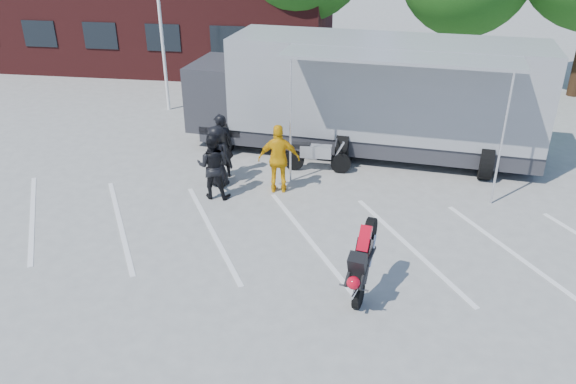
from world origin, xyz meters
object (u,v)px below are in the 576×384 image
(spectator_leather_a, at_px, (217,156))
(spectator_hivis, at_px, (279,159))
(parked_motorcycle, at_px, (317,171))
(transporter_truck, at_px, (364,152))
(spectator_leather_b, at_px, (221,146))
(spectator_leather_c, at_px, (213,166))
(stunt_bike_rider, at_px, (365,289))

(spectator_leather_a, relative_size, spectator_hivis, 0.91)
(parked_motorcycle, relative_size, spectator_leather_a, 1.16)
(transporter_truck, relative_size, parked_motorcycle, 5.59)
(transporter_truck, xyz_separation_m, spectator_leather_b, (-4.12, -2.54, 0.97))
(transporter_truck, distance_m, spectator_leather_c, 5.63)
(spectator_hivis, bearing_deg, transporter_truck, -133.21)
(spectator_hivis, bearing_deg, stunt_bike_rider, 112.47)
(spectator_leather_c, height_order, spectator_hivis, spectator_hivis)
(transporter_truck, relative_size, stunt_bike_rider, 6.33)
(stunt_bike_rider, bearing_deg, spectator_leather_c, 151.55)
(spectator_leather_b, xyz_separation_m, spectator_leather_c, (0.13, -1.32, -0.04))
(parked_motorcycle, xyz_separation_m, spectator_leather_c, (-2.62, -2.12, 0.92))
(spectator_leather_b, bearing_deg, spectator_leather_a, 73.21)
(transporter_truck, bearing_deg, spectator_leather_c, -129.87)
(parked_motorcycle, relative_size, stunt_bike_rider, 1.13)
(spectator_leather_c, bearing_deg, spectator_leather_b, -84.05)
(stunt_bike_rider, height_order, spectator_hivis, spectator_hivis)
(transporter_truck, height_order, stunt_bike_rider, transporter_truck)
(parked_motorcycle, relative_size, spectator_leather_b, 1.07)
(stunt_bike_rider, bearing_deg, spectator_leather_a, 146.71)
(spectator_leather_a, bearing_deg, spectator_leather_c, 121.27)
(parked_motorcycle, bearing_deg, transporter_truck, -38.01)
(stunt_bike_rider, bearing_deg, spectator_leather_b, 143.64)
(parked_motorcycle, distance_m, stunt_bike_rider, 6.02)
(transporter_truck, relative_size, spectator_leather_a, 6.50)
(transporter_truck, height_order, parked_motorcycle, transporter_truck)
(spectator_hivis, bearing_deg, spectator_leather_a, -13.57)
(transporter_truck, distance_m, stunt_bike_rider, 7.55)
(spectator_leather_b, distance_m, spectator_leather_c, 1.33)
(spectator_leather_b, bearing_deg, stunt_bike_rider, 110.65)
(transporter_truck, height_order, spectator_leather_b, spectator_leather_b)
(spectator_leather_a, bearing_deg, spectator_leather_b, -62.00)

